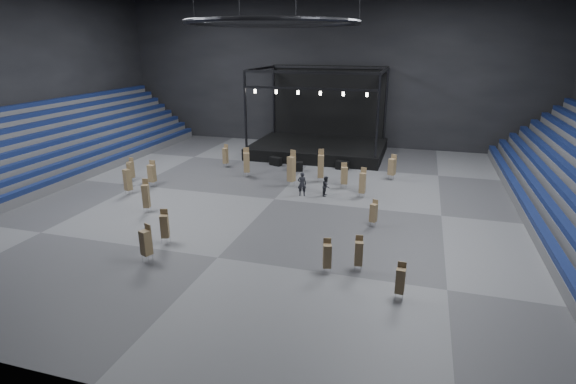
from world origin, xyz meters
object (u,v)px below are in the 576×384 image
(chair_stack_2, at_px, (392,166))
(man_center, at_px, (302,184))
(chair_stack_14, at_px, (400,280))
(chair_stack_16, at_px, (291,168))
(chair_stack_8, at_px, (321,166))
(chair_stack_9, at_px, (374,212))
(chair_stack_3, at_px, (131,169))
(chair_stack_11, at_px, (246,162))
(chair_stack_6, at_px, (152,173))
(flight_case_right, at_px, (342,165))
(crew_member, at_px, (326,186))
(chair_stack_13, at_px, (146,196))
(chair_stack_5, at_px, (327,255))
(chair_stack_1, at_px, (165,226))
(flight_case_left, at_px, (276,161))
(chair_stack_7, at_px, (128,179))
(stage, at_px, (320,140))
(flight_case_mid, at_px, (296,167))
(chair_stack_10, at_px, (344,175))
(chair_stack_15, at_px, (363,182))
(chair_stack_0, at_px, (225,155))
(chair_stack_4, at_px, (359,253))
(chair_stack_12, at_px, (146,242))

(chair_stack_2, xyz_separation_m, man_center, (-6.57, -6.53, -0.25))
(chair_stack_14, bearing_deg, chair_stack_16, 126.34)
(chair_stack_8, height_order, chair_stack_16, chair_stack_16)
(chair_stack_9, relative_size, man_center, 0.96)
(chair_stack_3, bearing_deg, chair_stack_11, 29.52)
(chair_stack_6, bearing_deg, man_center, 4.35)
(flight_case_right, height_order, crew_member, crew_member)
(chair_stack_8, xyz_separation_m, chair_stack_13, (-10.45, -10.77, -0.22))
(chair_stack_5, height_order, chair_stack_16, chair_stack_16)
(chair_stack_1, xyz_separation_m, man_center, (5.73, 11.03, -0.17))
(flight_case_left, distance_m, man_center, 9.62)
(chair_stack_7, distance_m, chair_stack_14, 23.89)
(chair_stack_7, bearing_deg, chair_stack_3, 141.12)
(stage, xyz_separation_m, chair_stack_2, (8.41, -8.22, -0.23))
(chair_stack_9, bearing_deg, man_center, 164.44)
(flight_case_left, bearing_deg, chair_stack_16, -61.01)
(flight_case_mid, height_order, chair_stack_6, chair_stack_6)
(chair_stack_10, xyz_separation_m, chair_stack_15, (1.77, -1.86, 0.07))
(chair_stack_2, xyz_separation_m, chair_stack_13, (-16.38, -13.29, 0.05))
(chair_stack_8, height_order, chair_stack_14, chair_stack_8)
(chair_stack_9, bearing_deg, chair_stack_0, 166.80)
(chair_stack_6, xyz_separation_m, crew_member, (14.66, 1.83, -0.42))
(chair_stack_11, height_order, chair_stack_14, chair_stack_11)
(man_center, bearing_deg, chair_stack_5, 94.96)
(flight_case_mid, bearing_deg, chair_stack_4, -64.81)
(chair_stack_1, xyz_separation_m, chair_stack_11, (-0.48, 14.78, 0.25))
(flight_case_right, distance_m, man_center, 8.78)
(chair_stack_7, height_order, chair_stack_15, chair_stack_7)
(chair_stack_0, height_order, chair_stack_15, chair_stack_15)
(chair_stack_8, bearing_deg, chair_stack_13, -143.28)
(chair_stack_2, relative_size, chair_stack_14, 1.20)
(chair_stack_12, bearing_deg, chair_stack_6, 143.26)
(chair_stack_13, bearing_deg, chair_stack_9, -9.14)
(chair_stack_0, distance_m, chair_stack_15, 15.12)
(chair_stack_8, height_order, man_center, chair_stack_8)
(chair_stack_15, bearing_deg, flight_case_mid, 146.48)
(stage, xyz_separation_m, chair_stack_0, (-7.60, -8.43, -0.29))
(chair_stack_5, height_order, chair_stack_10, chair_stack_10)
(man_center, bearing_deg, flight_case_left, -75.14)
(chair_stack_10, distance_m, chair_stack_13, 15.91)
(flight_case_left, height_order, chair_stack_10, chair_stack_10)
(chair_stack_13, bearing_deg, flight_case_left, 55.72)
(chair_stack_0, distance_m, chair_stack_13, 13.09)
(stage, relative_size, flight_case_left, 11.38)
(chair_stack_6, xyz_separation_m, chair_stack_7, (-0.64, -2.44, 0.09))
(flight_case_left, relative_size, chair_stack_5, 0.63)
(chair_stack_12, bearing_deg, chair_stack_14, 22.00)
(stage, xyz_separation_m, chair_stack_8, (2.48, -10.75, 0.03))
(man_center, bearing_deg, chair_stack_14, 106.11)
(chair_stack_11, distance_m, chair_stack_16, 5.00)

